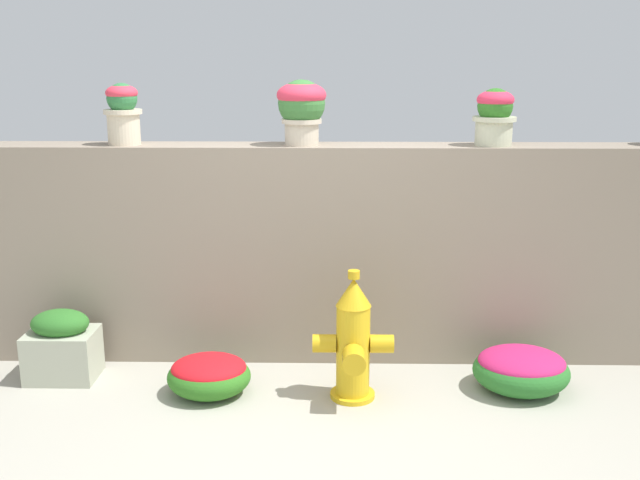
{
  "coord_description": "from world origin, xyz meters",
  "views": [
    {
      "loc": [
        0.18,
        -3.77,
        2.11
      ],
      "look_at": [
        0.09,
        1.06,
        0.9
      ],
      "focal_mm": 41.45,
      "sensor_mm": 36.0,
      "label": 1
    }
  ],
  "objects_px": {
    "potted_plant_2": "(302,106)",
    "flower_bush_left": "(521,368)",
    "potted_plant_1": "(123,110)",
    "planter_box": "(62,346)",
    "flower_bush_right": "(209,374)",
    "potted_plant_3": "(495,114)",
    "fire_hydrant": "(353,342)"
  },
  "relations": [
    {
      "from": "flower_bush_left",
      "to": "flower_bush_right",
      "type": "height_order",
      "value": "flower_bush_left"
    },
    {
      "from": "fire_hydrant",
      "to": "flower_bush_right",
      "type": "xyz_separation_m",
      "value": [
        -0.92,
        0.04,
        -0.24
      ]
    },
    {
      "from": "potted_plant_2",
      "to": "fire_hydrant",
      "type": "relative_size",
      "value": 0.52
    },
    {
      "from": "potted_plant_1",
      "to": "potted_plant_2",
      "type": "xyz_separation_m",
      "value": [
        1.2,
        0.0,
        0.03
      ]
    },
    {
      "from": "fire_hydrant",
      "to": "flower_bush_right",
      "type": "distance_m",
      "value": 0.95
    },
    {
      "from": "fire_hydrant",
      "to": "potted_plant_3",
      "type": "bearing_deg",
      "value": 36.3
    },
    {
      "from": "potted_plant_1",
      "to": "planter_box",
      "type": "bearing_deg",
      "value": -131.46
    },
    {
      "from": "potted_plant_3",
      "to": "flower_bush_right",
      "type": "relative_size",
      "value": 0.71
    },
    {
      "from": "potted_plant_1",
      "to": "planter_box",
      "type": "height_order",
      "value": "potted_plant_1"
    },
    {
      "from": "flower_bush_right",
      "to": "potted_plant_2",
      "type": "bearing_deg",
      "value": 49.14
    },
    {
      "from": "potted_plant_3",
      "to": "flower_bush_right",
      "type": "height_order",
      "value": "potted_plant_3"
    },
    {
      "from": "flower_bush_left",
      "to": "potted_plant_2",
      "type": "bearing_deg",
      "value": 158.3
    },
    {
      "from": "potted_plant_2",
      "to": "flower_bush_left",
      "type": "xyz_separation_m",
      "value": [
        1.43,
        -0.57,
        -1.63
      ]
    },
    {
      "from": "potted_plant_1",
      "to": "flower_bush_left",
      "type": "height_order",
      "value": "potted_plant_1"
    },
    {
      "from": "flower_bush_left",
      "to": "planter_box",
      "type": "xyz_separation_m",
      "value": [
        -3.02,
        0.13,
        0.08
      ]
    },
    {
      "from": "potted_plant_1",
      "to": "potted_plant_3",
      "type": "bearing_deg",
      "value": -0.07
    },
    {
      "from": "planter_box",
      "to": "flower_bush_left",
      "type": "bearing_deg",
      "value": -2.46
    },
    {
      "from": "potted_plant_3",
      "to": "fire_hydrant",
      "type": "distance_m",
      "value": 1.79
    },
    {
      "from": "potted_plant_2",
      "to": "flower_bush_left",
      "type": "height_order",
      "value": "potted_plant_2"
    },
    {
      "from": "potted_plant_3",
      "to": "fire_hydrant",
      "type": "height_order",
      "value": "potted_plant_3"
    },
    {
      "from": "potted_plant_1",
      "to": "flower_bush_left",
      "type": "relative_size",
      "value": 0.67
    },
    {
      "from": "fire_hydrant",
      "to": "potted_plant_1",
      "type": "bearing_deg",
      "value": 155.69
    },
    {
      "from": "potted_plant_1",
      "to": "flower_bush_left",
      "type": "distance_m",
      "value": 3.14
    },
    {
      "from": "potted_plant_2",
      "to": "fire_hydrant",
      "type": "bearing_deg",
      "value": -64.04
    },
    {
      "from": "flower_bush_right",
      "to": "planter_box",
      "type": "relative_size",
      "value": 1.11
    },
    {
      "from": "fire_hydrant",
      "to": "flower_bush_left",
      "type": "xyz_separation_m",
      "value": [
        1.09,
        0.13,
        -0.22
      ]
    },
    {
      "from": "potted_plant_1",
      "to": "flower_bush_left",
      "type": "bearing_deg",
      "value": -12.1
    },
    {
      "from": "potted_plant_2",
      "to": "flower_bush_right",
      "type": "relative_size",
      "value": 0.82
    },
    {
      "from": "flower_bush_left",
      "to": "potted_plant_1",
      "type": "bearing_deg",
      "value": 167.9
    },
    {
      "from": "potted_plant_1",
      "to": "fire_hydrant",
      "type": "bearing_deg",
      "value": -24.31
    },
    {
      "from": "potted_plant_1",
      "to": "flower_bush_right",
      "type": "bearing_deg",
      "value": -46.17
    },
    {
      "from": "potted_plant_1",
      "to": "fire_hydrant",
      "type": "relative_size",
      "value": 0.49
    }
  ]
}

